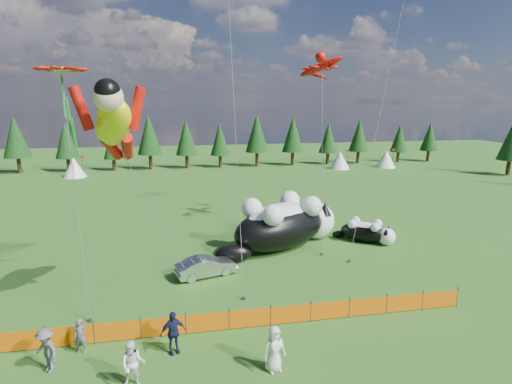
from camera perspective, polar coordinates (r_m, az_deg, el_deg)
ground at (r=22.65m, az=-2.19°, el=-14.89°), size 160.00×160.00×0.00m
safety_fence at (r=19.81m, az=-0.87°, el=-17.57°), size 22.06×0.06×1.10m
tree_line at (r=65.25m, az=-8.07°, el=6.91°), size 90.00×4.00×8.00m
festival_tents at (r=62.12m, az=2.44°, el=4.31°), size 50.00×3.20×2.80m
cat_large at (r=29.37m, az=4.26°, el=-4.47°), size 9.84×7.03×3.85m
cat_small at (r=31.79m, az=15.56°, el=-5.44°), size 4.11×3.58×1.75m
car at (r=25.15m, az=-7.12°, el=-10.51°), size 3.96×2.28×1.23m
spectator_a at (r=19.48m, az=-23.80°, el=-18.34°), size 0.64×0.48×1.58m
spectator_b at (r=16.82m, az=-17.19°, el=-22.49°), size 0.96×0.61×1.90m
spectator_c at (r=18.27m, az=-11.78°, el=-19.05°), size 1.25×0.92×1.91m
spectator_d at (r=18.87m, az=-27.80°, el=-19.38°), size 1.31×1.24×1.85m
spectator_e at (r=17.00m, az=2.62°, el=-21.48°), size 1.04×0.79×1.89m
superhero_kite at (r=20.27m, az=-19.73°, el=9.05°), size 6.31×6.23×12.17m
gecko_kite at (r=33.80m, az=9.22°, el=17.25°), size 5.82×9.64×15.06m
flower_kite at (r=24.33m, az=-26.06°, el=15.11°), size 3.20×6.37×13.00m
diamond_kite_a at (r=26.56m, az=-3.86°, el=24.59°), size 0.80×7.08×18.45m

